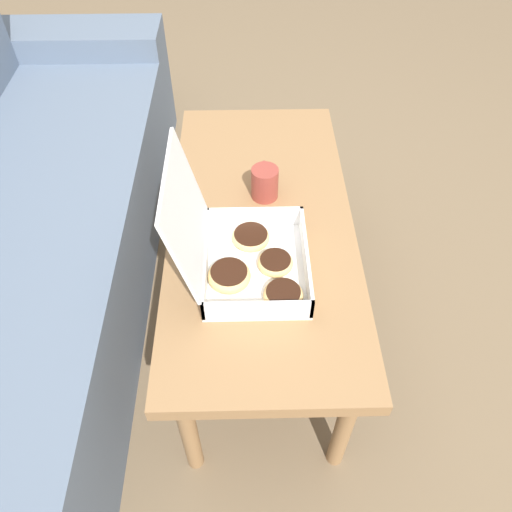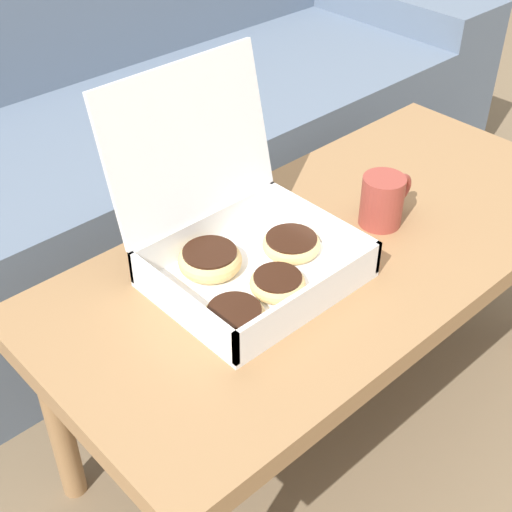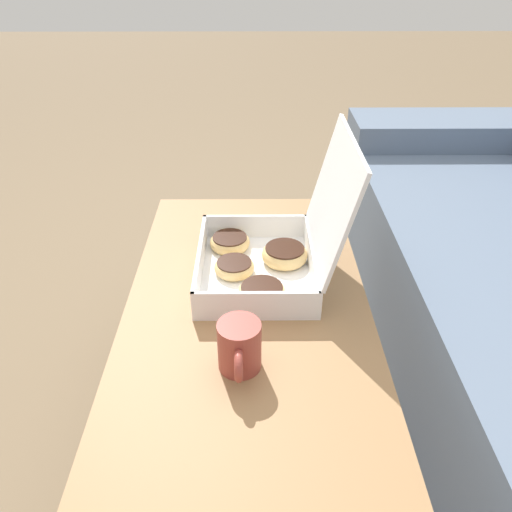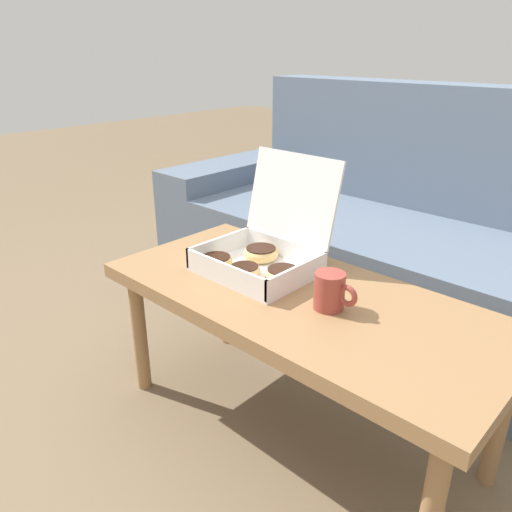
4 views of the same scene
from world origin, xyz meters
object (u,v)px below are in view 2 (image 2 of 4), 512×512
object	(u,v)px
couch	(94,146)
pastry_box	(239,247)
coffee_table	(335,264)
coffee_mug	(383,200)

from	to	relation	value
couch	pastry_box	world-z (taller)	couch
coffee_table	pastry_box	distance (m)	0.22
couch	pastry_box	distance (m)	0.80
coffee_table	pastry_box	xyz separation A→B (m)	(-0.18, 0.05, 0.10)
pastry_box	couch	bearing A→B (deg)	76.46
coffee_table	coffee_mug	world-z (taller)	coffee_mug
pastry_box	coffee_table	bearing A→B (deg)	-14.91
pastry_box	coffee_mug	xyz separation A→B (m)	(0.29, -0.06, -0.01)
couch	coffee_table	xyz separation A→B (m)	(0.00, -0.81, 0.09)
couch	coffee_table	bearing A→B (deg)	-90.00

